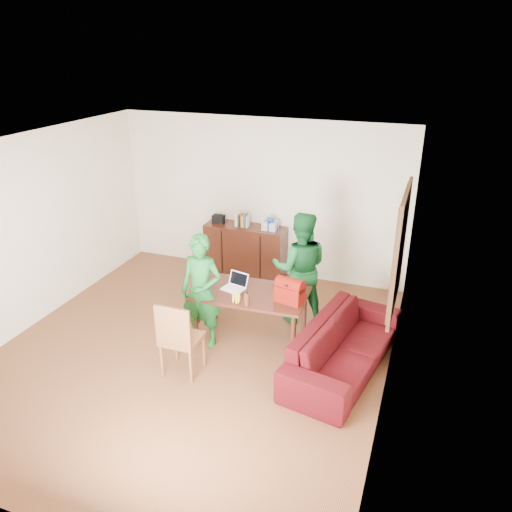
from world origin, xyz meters
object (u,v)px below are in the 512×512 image
at_px(red_bag, 290,293).
at_px(sofa, 344,346).
at_px(table, 251,298).
at_px(person_near, 201,292).
at_px(bottle, 247,298).
at_px(laptop, 233,287).
at_px(chair, 182,351).
at_px(person_far, 300,268).

bearing_deg(red_bag, sofa, -0.38).
height_order(red_bag, sofa, red_bag).
xyz_separation_m(table, person_near, (-0.56, -0.35, 0.17)).
bearing_deg(sofa, table, 90.19).
height_order(person_near, red_bag, person_near).
relative_size(table, bottle, 7.74).
relative_size(laptop, red_bag, 0.93).
bearing_deg(chair, laptop, 74.10).
distance_m(person_far, sofa, 1.38).
height_order(person_far, red_bag, person_far).
bearing_deg(bottle, person_near, 179.48).
height_order(chair, laptop, chair).
relative_size(person_near, red_bag, 4.40).
distance_m(person_near, laptop, 0.46).
distance_m(table, person_far, 0.88).
bearing_deg(person_far, bottle, 53.19).
bearing_deg(chair, person_far, 58.92).
bearing_deg(person_near, laptop, 46.94).
distance_m(laptop, bottle, 0.48).
bearing_deg(sofa, person_near, 103.79).
distance_m(person_near, person_far, 1.49).
bearing_deg(laptop, person_far, 57.71).
distance_m(red_bag, sofa, 0.95).
relative_size(table, person_far, 0.93).
xyz_separation_m(person_far, bottle, (-0.41, -1.06, -0.03)).
relative_size(red_bag, sofa, 0.17).
height_order(person_far, sofa, person_far).
height_order(table, laptop, laptop).
height_order(bottle, sofa, bottle).
relative_size(chair, laptop, 3.00).
xyz_separation_m(bottle, sofa, (1.26, 0.11, -0.49)).
height_order(chair, person_far, person_far).
distance_m(person_near, bottle, 0.64).
distance_m(person_far, bottle, 1.14).
distance_m(person_far, laptop, 1.03).
bearing_deg(table, chair, -120.19).
bearing_deg(red_bag, table, -175.32).
distance_m(chair, bottle, 1.04).
bearing_deg(laptop, bottle, -32.57).
distance_m(chair, laptop, 1.14).
height_order(chair, red_bag, chair).
xyz_separation_m(table, red_bag, (0.56, -0.07, 0.22)).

